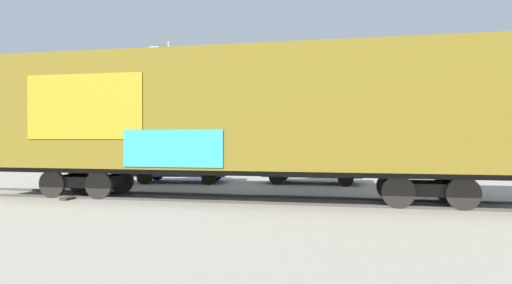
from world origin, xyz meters
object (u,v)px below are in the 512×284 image
at_px(freight_car, 243,113).
at_px(flagpole, 166,91).
at_px(parked_car_green, 311,164).
at_px(parked_car_blue, 180,163).

xyz_separation_m(freight_car, flagpole, (-6.74, 10.90, 2.02)).
relative_size(freight_car, parked_car_green, 4.11).
height_order(freight_car, flagpole, flagpole).
distance_m(freight_car, flagpole, 12.97).
height_order(parked_car_blue, parked_car_green, parked_car_blue).
relative_size(flagpole, parked_car_green, 1.81).
bearing_deg(freight_car, flagpole, 121.76).
distance_m(freight_car, parked_car_blue, 6.44).
height_order(freight_car, parked_car_green, freight_car).
bearing_deg(freight_car, parked_car_blue, 127.71).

